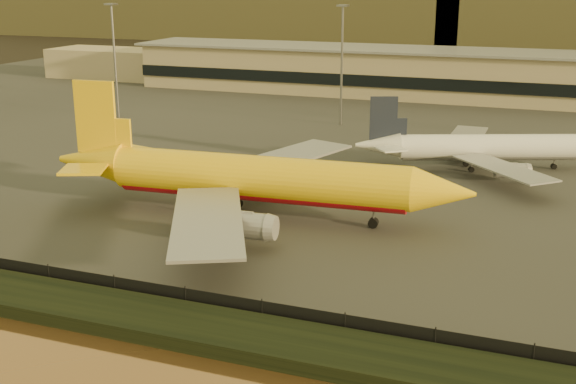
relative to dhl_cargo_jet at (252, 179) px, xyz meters
name	(u,v)px	position (x,y,z in m)	size (l,w,h in m)	color
ground	(225,261)	(3.12, -15.40, -5.39)	(900.00, 900.00, 0.00)	black
embankment	(146,319)	(3.12, -32.40, -4.69)	(320.00, 7.00, 1.40)	black
tarmac	(400,116)	(3.12, 79.60, -5.29)	(320.00, 220.00, 0.20)	#2D2D2D
perimeter_fence	(167,296)	(3.12, -28.40, -4.09)	(300.00, 0.05, 2.20)	black
terminal_building	(372,71)	(-11.41, 110.15, 0.86)	(202.00, 25.00, 12.60)	tan
apron_light_masts	(458,60)	(18.12, 59.60, 10.32)	(152.20, 12.20, 25.40)	slate
dhl_cargo_jet	(252,179)	(0.00, 0.00, 0.00)	(58.15, 56.83, 17.37)	yellow
white_narrowbody_jet	(484,148)	(26.24, 36.23, -1.51)	(41.25, 38.98, 12.31)	white
gse_vehicle_yellow	(318,182)	(3.84, 16.56, -4.37)	(3.62, 1.63, 1.63)	yellow
gse_vehicle_white	(217,171)	(-13.33, 16.40, -4.30)	(3.95, 1.78, 1.78)	white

